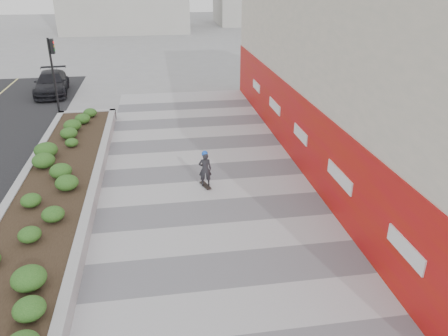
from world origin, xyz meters
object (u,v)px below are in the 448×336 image
Objects in this scene: car_dark at (51,83)px; planter at (56,186)px; traffic_signal_near at (53,65)px; skateboarder at (205,169)px.

planter is at bearing -84.37° from car_dark.
traffic_signal_near reaches higher than planter.
traffic_signal_near is 2.83× the size of skateboarder.
traffic_signal_near is at bearing 99.35° from planter.
traffic_signal_near is at bearing 106.39° from skateboarder.
traffic_signal_near is 12.94m from skateboarder.
traffic_signal_near is 5.11m from car_dark.
car_dark is (-8.42, 15.10, -0.04)m from skateboarder.
skateboarder is (7.15, -10.60, -2.01)m from traffic_signal_near.
car_dark is at bearing 101.54° from skateboarder.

